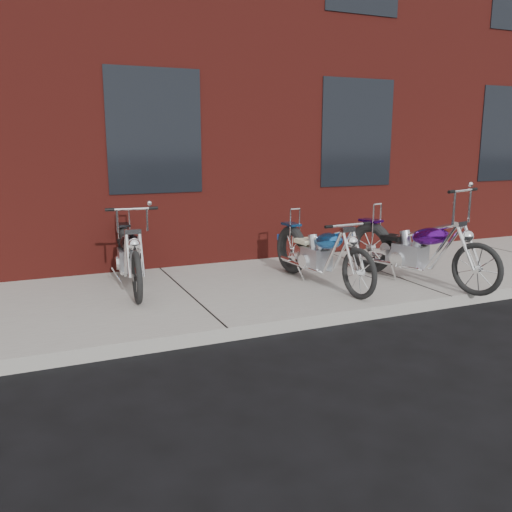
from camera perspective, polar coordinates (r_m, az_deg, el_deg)
name	(u,v)px	position (r m, az deg, el deg)	size (l,w,h in m)	color
ground	(228,342)	(5.74, -2.99, -9.00)	(120.00, 120.00, 0.00)	black
sidewalk	(187,298)	(7.07, -7.25, -4.39)	(22.00, 3.00, 0.15)	gray
building_brick	(101,53)	(13.31, -16.04, 19.89)	(22.00, 10.00, 8.00)	#5D1712
chopper_purple	(416,252)	(7.71, 16.46, 0.42)	(0.87, 2.29, 1.32)	black
chopper_blue	(320,255)	(7.37, 6.74, 0.09)	(0.54, 2.21, 0.96)	black
chopper_third	(130,257)	(7.38, -13.15, -0.11)	(0.54, 2.22, 1.13)	black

